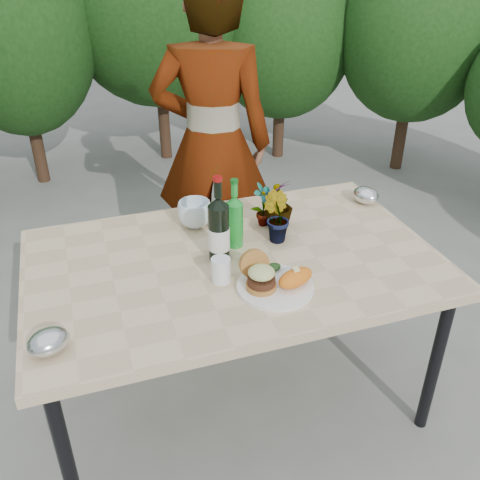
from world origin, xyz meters
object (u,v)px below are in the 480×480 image
object	(u,v)px
wine_bottle	(219,230)
person	(212,144)
dinner_plate	(275,287)
patio_table	(234,271)

from	to	relation	value
wine_bottle	person	xyz separation A→B (m)	(0.23, 0.90, -0.00)
wine_bottle	person	world-z (taller)	person
dinner_plate	person	xyz separation A→B (m)	(0.10, 1.16, 0.12)
patio_table	wine_bottle	size ratio (longest dim) A/B	4.57
patio_table	wine_bottle	distance (m)	0.19
dinner_plate	wine_bottle	world-z (taller)	wine_bottle
patio_table	dinner_plate	xyz separation A→B (m)	(0.08, -0.24, 0.06)
patio_table	dinner_plate	bearing A→B (deg)	-71.29
wine_bottle	dinner_plate	bearing A→B (deg)	-40.78
patio_table	dinner_plate	world-z (taller)	dinner_plate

